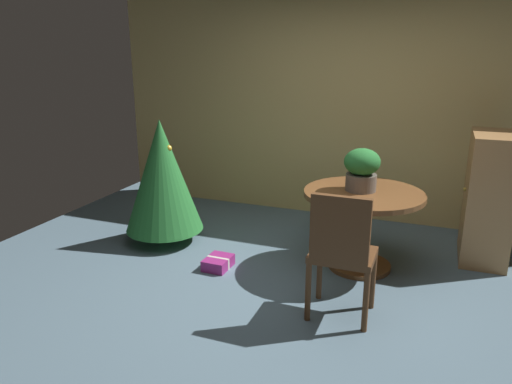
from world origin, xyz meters
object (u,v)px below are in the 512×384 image
at_px(round_dining_table, 362,214).
at_px(holiday_tree, 162,176).
at_px(gift_box_purple, 218,263).
at_px(potted_plant, 328,210).
at_px(flower_vase, 362,168).
at_px(wooden_cabinet, 489,198).
at_px(wooden_chair_near, 341,249).

height_order(round_dining_table, holiday_tree, holiday_tree).
height_order(gift_box_purple, potted_plant, potted_plant).
relative_size(holiday_tree, gift_box_purple, 4.51).
bearing_deg(flower_vase, round_dining_table, -40.00).
height_order(round_dining_table, wooden_cabinet, wooden_cabinet).
height_order(wooden_chair_near, potted_plant, wooden_chair_near).
bearing_deg(wooden_chair_near, potted_plant, 105.67).
distance_m(round_dining_table, wooden_cabinet, 1.26).
bearing_deg(round_dining_table, flower_vase, 140.00).
bearing_deg(gift_box_purple, holiday_tree, 153.60).
bearing_deg(potted_plant, flower_vase, -59.42).
distance_m(wooden_chair_near, potted_plant, 1.86).
bearing_deg(holiday_tree, wooden_cabinet, 13.49).
bearing_deg(gift_box_purple, wooden_cabinet, 26.52).
distance_m(holiday_tree, gift_box_purple, 1.12).
height_order(flower_vase, holiday_tree, holiday_tree).
bearing_deg(wooden_cabinet, gift_box_purple, -153.48).
distance_m(round_dining_table, flower_vase, 0.42).
relative_size(round_dining_table, flower_vase, 2.80).
xyz_separation_m(wooden_cabinet, potted_plant, (-1.56, 0.15, -0.36)).
height_order(wooden_chair_near, gift_box_purple, wooden_chair_near).
xyz_separation_m(wooden_chair_near, wooden_cabinet, (1.07, 1.61, 0.04)).
xyz_separation_m(flower_vase, potted_plant, (-0.46, 0.77, -0.69)).
distance_m(wooden_cabinet, potted_plant, 1.61).
bearing_deg(wooden_cabinet, potted_plant, 174.47).
xyz_separation_m(round_dining_table, gift_box_purple, (-1.22, -0.49, -0.48)).
relative_size(wooden_chair_near, gift_box_purple, 3.49).
bearing_deg(flower_vase, potted_plant, 120.58).
distance_m(round_dining_table, potted_plant, 0.98).
bearing_deg(flower_vase, wooden_chair_near, -87.84).
bearing_deg(potted_plant, wooden_chair_near, -74.33).
bearing_deg(gift_box_purple, potted_plant, 60.66).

